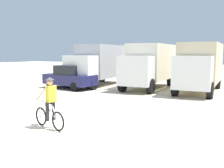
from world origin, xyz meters
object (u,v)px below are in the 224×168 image
box_truck_grey_hauler (99,63)px  box_truck_tan_camper (200,65)px  box_truck_cream_rv (150,64)px  sedan_parked (70,77)px  cyclist_orange_shirt (50,105)px

box_truck_grey_hauler → box_truck_tan_camper: (8.07, -0.03, 0.00)m
box_truck_cream_rv → box_truck_tan_camper: bearing=-2.6°
box_truck_cream_rv → sedan_parked: size_ratio=1.53×
box_truck_grey_hauler → sedan_parked: bearing=-105.2°
cyclist_orange_shirt → box_truck_cream_rv: bearing=93.0°
box_truck_grey_hauler → box_truck_tan_camper: bearing=-0.2°
box_truck_tan_camper → sedan_parked: (-8.88, -2.97, -0.99)m
box_truck_tan_camper → cyclist_orange_shirt: box_truck_tan_camper is taller
sedan_parked → cyclist_orange_shirt: size_ratio=2.43×
sedan_parked → box_truck_grey_hauler: bearing=74.8°
cyclist_orange_shirt → box_truck_grey_hauler: bearing=112.9°
cyclist_orange_shirt → sedan_parked: bearing=123.4°
box_truck_grey_hauler → cyclist_orange_shirt: box_truck_grey_hauler is taller
box_truck_cream_rv → cyclist_orange_shirt: 11.99m
box_truck_tan_camper → cyclist_orange_shirt: size_ratio=3.73×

